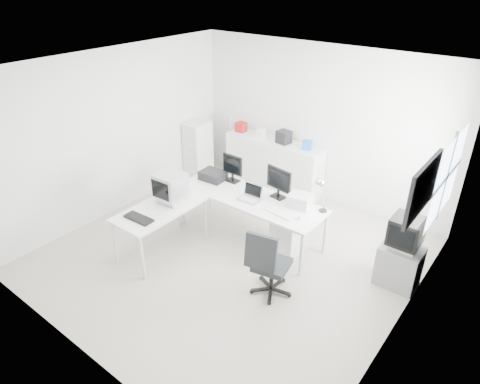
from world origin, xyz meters
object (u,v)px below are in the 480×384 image
Objects in this scene: side_desk at (162,229)px; sideboard at (274,164)px; laptop at (249,194)px; filing_cabinet at (198,150)px; main_desk at (250,217)px; tv_cabinet at (399,266)px; crt_tv at (406,234)px; inkjet_printer at (213,175)px; drawer_pedestal at (289,235)px; crt_monitor at (171,189)px; office_chair at (272,262)px; lcd_monitor_large at (279,184)px; lcd_monitor_small at (233,168)px; laser_printer at (300,200)px.

sideboard reaches higher than side_desk.
filing_cabinet is (-2.26, 1.29, -0.27)m from laptop.
tv_cabinet is (2.29, 0.35, -0.08)m from main_desk.
side_desk is 3.48m from crt_tv.
inkjet_printer is 0.69× the size of tv_cabinet.
drawer_pedestal is 0.86m from laptop.
crt_monitor is at bearing -159.11° from tv_cabinet.
inkjet_printer is 0.35× the size of filing_cabinet.
office_chair reaches higher than sideboard.
sideboard is (-1.04, 1.44, -0.49)m from lcd_monitor_large.
lcd_monitor_large reaches higher than office_chair.
lcd_monitor_large is (0.90, 0.00, 0.00)m from lcd_monitor_small.
crt_monitor is 0.74× the size of tv_cabinet.
crt_monitor is 0.44× the size of office_chair.
main_desk is 5.06× the size of lcd_monitor_large.
office_chair is 0.50× the size of sideboard.
filing_cabinet is at bearing 120.92° from crt_monitor.
laptop is 0.52× the size of tv_cabinet.
laptop is at bearing -28.69° from lcd_monitor_small.
inkjet_printer is 0.37m from lcd_monitor_small.
lcd_monitor_small is 2.92m from tv_cabinet.
laser_printer is at bearing -18.09° from filing_cabinet.
crt_monitor reaches higher than filing_cabinet.
laptop is 2.62m from filing_cabinet.
lcd_monitor_large is (1.20, 1.35, 0.61)m from side_desk.
drawer_pedestal is 1.69m from crt_tv.
lcd_monitor_small is at bearing -178.04° from crt_tv.
main_desk is at bearing -67.71° from sideboard.
filing_cabinet is (-3.22, 2.06, 0.08)m from office_chair.
lcd_monitor_small is at bearing -29.43° from filing_cabinet.
lcd_monitor_large is at bearing 47.45° from laptop.
sideboard is at bearing 97.29° from lcd_monitor_small.
sideboard is (-0.14, 1.44, -0.49)m from lcd_monitor_small.
side_desk is 1.43m from laptop.
crt_tv is 4.58m from filing_cabinet.
tv_cabinet is at bearing -24.32° from sideboard.
laptop is (0.90, -0.20, 0.03)m from inkjet_printer.
side_desk is 1.41× the size of office_chair.
crt_monitor is (-0.30, -1.10, -0.02)m from lcd_monitor_small.
tv_cabinet is at bearing 18.04° from crt_monitor.
laptop reaches higher than side_desk.
crt_monitor is at bearing -103.69° from lcd_monitor_small.
tv_cabinet is (3.14, 1.45, -0.08)m from side_desk.
main_desk is 1.34m from crt_monitor.
inkjet_printer reaches higher than tv_cabinet.
lcd_monitor_large reaches higher than tv_cabinet.
laser_printer is (0.40, -0.03, -0.14)m from lcd_monitor_large.
laptop is at bearing -63.43° from main_desk.
laptop is 1.28m from office_chair.
crt_tv is (2.84, 0.10, -0.17)m from lcd_monitor_small.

